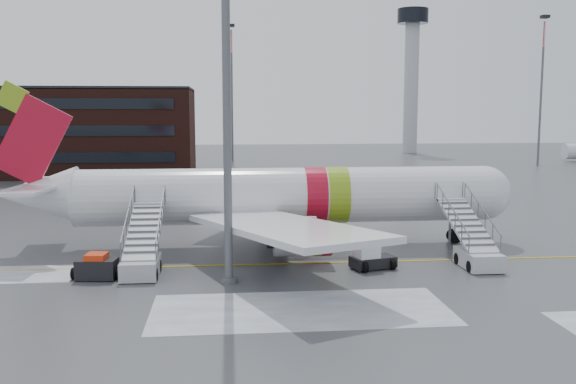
{
  "coord_description": "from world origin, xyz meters",
  "views": [
    {
      "loc": [
        -9.47,
        -38.91,
        9.39
      ],
      "look_at": [
        -5.39,
        2.17,
        4.0
      ],
      "focal_mm": 40.0,
      "sensor_mm": 36.0,
      "label": 1
    }
  ],
  "objects": [
    {
      "name": "ground",
      "position": [
        0.0,
        0.0,
        0.0
      ],
      "size": [
        260.0,
        260.0,
        0.0
      ],
      "primitive_type": "plane",
      "color": "#494C4F",
      "rests_on": "ground"
    },
    {
      "name": "airliner",
      "position": [
        -6.34,
        4.17,
        3.42
      ],
      "size": [
        35.03,
        32.97,
        11.18
      ],
      "color": "white",
      "rests_on": "ground"
    },
    {
      "name": "airstair_fwd",
      "position": [
        5.44,
        -2.37,
        1.06
      ],
      "size": [
        2.05,
        7.7,
        3.48
      ],
      "color": "silver",
      "rests_on": "ground"
    },
    {
      "name": "airstair_aft",
      "position": [
        -14.24,
        -2.37,
        1.06
      ],
      "size": [
        2.05,
        7.7,
        3.48
      ],
      "color": "#AEB1B5",
      "rests_on": "ground"
    },
    {
      "name": "pushback_tug",
      "position": [
        -0.98,
        -2.66,
        0.64
      ],
      "size": [
        2.82,
        2.41,
        1.46
      ],
      "color": "black",
      "rests_on": "ground"
    },
    {
      "name": "baggage_tractor",
      "position": [
        -16.58,
        -3.45,
        0.62
      ],
      "size": [
        2.87,
        1.52,
        1.45
      ],
      "color": "black",
      "rests_on": "ground"
    },
    {
      "name": "light_mast_near",
      "position": [
        -9.32,
        -4.9,
        13.77
      ],
      "size": [
        1.2,
        1.2,
        26.7
      ],
      "color": "#595B60",
      "rests_on": "ground"
    },
    {
      "name": "control_tower",
      "position": [
        30.0,
        95.0,
        18.75
      ],
      "size": [
        6.4,
        6.4,
        30.0
      ],
      "color": "#B2B5BA",
      "rests_on": "ground"
    },
    {
      "name": "light_mast_far_ne",
      "position": [
        42.0,
        62.0,
        13.84
      ],
      "size": [
        1.2,
        1.2,
        24.25
      ],
      "color": "#595B60",
      "rests_on": "ground"
    },
    {
      "name": "light_mast_far_n",
      "position": [
        -8.0,
        78.0,
        13.84
      ],
      "size": [
        1.2,
        1.2,
        24.25
      ],
      "color": "#595B60",
      "rests_on": "ground"
    }
  ]
}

